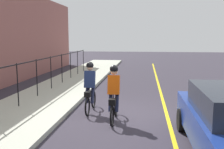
{
  "coord_description": "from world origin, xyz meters",
  "views": [
    {
      "loc": [
        -8.65,
        -0.81,
        2.68
      ],
      "look_at": [
        2.89,
        0.67,
        1.0
      ],
      "focal_mm": 41.5,
      "sensor_mm": 36.0,
      "label": 1
    }
  ],
  "objects": [
    {
      "name": "sidewalk",
      "position": [
        0.0,
        3.4,
        0.07
      ],
      "size": [
        40.0,
        3.2,
        0.15
      ],
      "primitive_type": "cube",
      "color": "#B0B4A1",
      "rests_on": "ground"
    },
    {
      "name": "cyclist_follow",
      "position": [
        0.2,
        1.11,
        0.91
      ],
      "size": [
        1.71,
        0.36,
        1.83
      ],
      "rotation": [
        0.0,
        0.0,
        0.0
      ],
      "color": "black",
      "rests_on": "ground"
    },
    {
      "name": "lane_line_centre",
      "position": [
        0.0,
        -1.6,
        0.0
      ],
      "size": [
        36.0,
        0.12,
        0.01
      ],
      "primitive_type": "cube",
      "color": "yellow",
      "rests_on": "ground"
    },
    {
      "name": "cyclist_lead",
      "position": [
        -0.73,
        0.14,
        0.91
      ],
      "size": [
        1.71,
        0.36,
        1.83
      ],
      "rotation": [
        0.0,
        0.0,
        0.0
      ],
      "color": "black",
      "rests_on": "ground"
    },
    {
      "name": "ground_plane",
      "position": [
        0.0,
        0.0,
        0.0
      ],
      "size": [
        80.0,
        80.0,
        0.0
      ],
      "primitive_type": "plane",
      "color": "#312D37"
    },
    {
      "name": "iron_fence",
      "position": [
        1.0,
        3.8,
        1.32
      ],
      "size": [
        18.76,
        0.04,
        1.6
      ],
      "color": "black",
      "rests_on": "sidewalk"
    }
  ]
}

